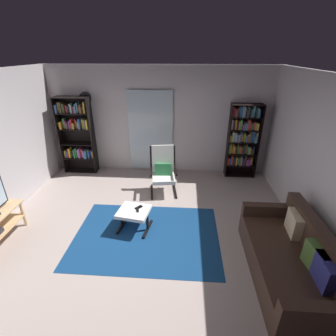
{
  "coord_description": "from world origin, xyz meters",
  "views": [
    {
      "loc": [
        0.62,
        -3.01,
        2.87
      ],
      "look_at": [
        0.35,
        0.9,
        0.99
      ],
      "focal_mm": 26.21,
      "sensor_mm": 36.0,
      "label": 1
    }
  ],
  "objects_px": {
    "tv_remote": "(138,210)",
    "wall_clock": "(85,98)",
    "bookshelf_near_tv": "(77,132)",
    "ottoman": "(134,213)",
    "leather_sofa": "(292,260)",
    "bookshelf_near_sofa": "(242,139)",
    "lounge_armchair": "(163,169)",
    "cell_phone": "(139,207)"
  },
  "relations": [
    {
      "from": "bookshelf_near_sofa",
      "to": "lounge_armchair",
      "type": "relative_size",
      "value": 1.75
    },
    {
      "from": "wall_clock",
      "to": "lounge_armchair",
      "type": "bearing_deg",
      "value": -27.81
    },
    {
      "from": "bookshelf_near_tv",
      "to": "bookshelf_near_sofa",
      "type": "distance_m",
      "value": 4.06
    },
    {
      "from": "tv_remote",
      "to": "cell_phone",
      "type": "xyz_separation_m",
      "value": [
        0.01,
        0.07,
        -0.0
      ]
    },
    {
      "from": "cell_phone",
      "to": "wall_clock",
      "type": "relative_size",
      "value": 0.48
    },
    {
      "from": "ottoman",
      "to": "tv_remote",
      "type": "bearing_deg",
      "value": 7.19
    },
    {
      "from": "leather_sofa",
      "to": "tv_remote",
      "type": "xyz_separation_m",
      "value": [
        -2.28,
        0.89,
        0.1
      ]
    },
    {
      "from": "tv_remote",
      "to": "bookshelf_near_sofa",
      "type": "bearing_deg",
      "value": 32.82
    },
    {
      "from": "bookshelf_near_tv",
      "to": "bookshelf_near_sofa",
      "type": "height_order",
      "value": "bookshelf_near_tv"
    },
    {
      "from": "leather_sofa",
      "to": "bookshelf_near_tv",
      "type": "bearing_deg",
      "value": 143.27
    },
    {
      "from": "bookshelf_near_tv",
      "to": "leather_sofa",
      "type": "bearing_deg",
      "value": -36.73
    },
    {
      "from": "bookshelf_near_sofa",
      "to": "lounge_armchair",
      "type": "distance_m",
      "value": 2.09
    },
    {
      "from": "bookshelf_near_tv",
      "to": "tv_remote",
      "type": "relative_size",
      "value": 13.26
    },
    {
      "from": "leather_sofa",
      "to": "ottoman",
      "type": "bearing_deg",
      "value": 159.35
    },
    {
      "from": "lounge_armchair",
      "to": "cell_phone",
      "type": "bearing_deg",
      "value": -103.89
    },
    {
      "from": "bookshelf_near_tv",
      "to": "tv_remote",
      "type": "bearing_deg",
      "value": -49.55
    },
    {
      "from": "ottoman",
      "to": "bookshelf_near_sofa",
      "type": "bearing_deg",
      "value": 45.34
    },
    {
      "from": "bookshelf_near_tv",
      "to": "wall_clock",
      "type": "height_order",
      "value": "wall_clock"
    },
    {
      "from": "lounge_armchair",
      "to": "ottoman",
      "type": "xyz_separation_m",
      "value": [
        -0.39,
        -1.37,
        -0.22
      ]
    },
    {
      "from": "bookshelf_near_tv",
      "to": "bookshelf_near_sofa",
      "type": "xyz_separation_m",
      "value": [
        4.06,
        0.03,
        -0.09
      ]
    },
    {
      "from": "bookshelf_near_tv",
      "to": "lounge_armchair",
      "type": "bearing_deg",
      "value": -21.23
    },
    {
      "from": "tv_remote",
      "to": "wall_clock",
      "type": "height_order",
      "value": "wall_clock"
    },
    {
      "from": "bookshelf_near_tv",
      "to": "wall_clock",
      "type": "bearing_deg",
      "value": 29.2
    },
    {
      "from": "leather_sofa",
      "to": "cell_phone",
      "type": "height_order",
      "value": "leather_sofa"
    },
    {
      "from": "tv_remote",
      "to": "cell_phone",
      "type": "relative_size",
      "value": 1.03
    },
    {
      "from": "tv_remote",
      "to": "lounge_armchair",
      "type": "bearing_deg",
      "value": 63.24
    },
    {
      "from": "lounge_armchair",
      "to": "cell_phone",
      "type": "relative_size",
      "value": 7.3
    },
    {
      "from": "ottoman",
      "to": "wall_clock",
      "type": "distance_m",
      "value": 3.23
    },
    {
      "from": "leather_sofa",
      "to": "wall_clock",
      "type": "bearing_deg",
      "value": 139.91
    },
    {
      "from": "ottoman",
      "to": "tv_remote",
      "type": "distance_m",
      "value": 0.1
    },
    {
      "from": "bookshelf_near_sofa",
      "to": "ottoman",
      "type": "relative_size",
      "value": 3.03
    },
    {
      "from": "cell_phone",
      "to": "wall_clock",
      "type": "distance_m",
      "value": 3.17
    },
    {
      "from": "leather_sofa",
      "to": "lounge_armchair",
      "type": "bearing_deg",
      "value": 130.93
    },
    {
      "from": "leather_sofa",
      "to": "cell_phone",
      "type": "relative_size",
      "value": 13.61
    },
    {
      "from": "cell_phone",
      "to": "lounge_armchair",
      "type": "bearing_deg",
      "value": 117.63
    },
    {
      "from": "tv_remote",
      "to": "wall_clock",
      "type": "xyz_separation_m",
      "value": [
        -1.61,
        2.38,
        1.45
      ]
    },
    {
      "from": "leather_sofa",
      "to": "wall_clock",
      "type": "height_order",
      "value": "wall_clock"
    },
    {
      "from": "leather_sofa",
      "to": "cell_phone",
      "type": "bearing_deg",
      "value": 157.04
    },
    {
      "from": "cell_phone",
      "to": "tv_remote",
      "type": "bearing_deg",
      "value": -54.15
    },
    {
      "from": "ottoman",
      "to": "cell_phone",
      "type": "xyz_separation_m",
      "value": [
        0.07,
        0.08,
        0.07
      ]
    },
    {
      "from": "bookshelf_near_tv",
      "to": "leather_sofa",
      "type": "distance_m",
      "value": 5.26
    },
    {
      "from": "bookshelf_near_tv",
      "to": "wall_clock",
      "type": "xyz_separation_m",
      "value": [
        0.28,
        0.16,
        0.8
      ]
    }
  ]
}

